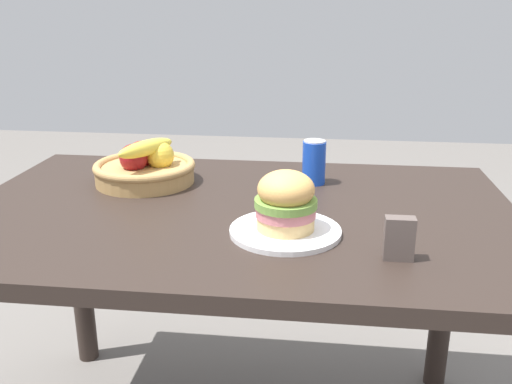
{
  "coord_description": "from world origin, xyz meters",
  "views": [
    {
      "loc": [
        0.21,
        -1.31,
        1.24
      ],
      "look_at": [
        0.05,
        -0.05,
        0.81
      ],
      "focal_mm": 39.31,
      "sensor_mm": 36.0,
      "label": 1
    }
  ],
  "objects_px": {
    "soda_can": "(314,162)",
    "napkin_holder": "(399,239)",
    "plate": "(285,231)",
    "fruit_basket": "(145,167)",
    "sandwich": "(286,201)"
  },
  "relations": [
    {
      "from": "plate",
      "to": "fruit_basket",
      "type": "distance_m",
      "value": 0.54
    },
    {
      "from": "plate",
      "to": "napkin_holder",
      "type": "height_order",
      "value": "napkin_holder"
    },
    {
      "from": "fruit_basket",
      "to": "sandwich",
      "type": "bearing_deg",
      "value": -37.61
    },
    {
      "from": "plate",
      "to": "napkin_holder",
      "type": "relative_size",
      "value": 2.79
    },
    {
      "from": "plate",
      "to": "sandwich",
      "type": "height_order",
      "value": "sandwich"
    },
    {
      "from": "sandwich",
      "to": "napkin_holder",
      "type": "height_order",
      "value": "sandwich"
    },
    {
      "from": "fruit_basket",
      "to": "plate",
      "type": "bearing_deg",
      "value": -37.61
    },
    {
      "from": "soda_can",
      "to": "napkin_holder",
      "type": "bearing_deg",
      "value": -69.54
    },
    {
      "from": "plate",
      "to": "soda_can",
      "type": "distance_m",
      "value": 0.39
    },
    {
      "from": "sandwich",
      "to": "soda_can",
      "type": "bearing_deg",
      "value": 81.93
    },
    {
      "from": "soda_can",
      "to": "napkin_holder",
      "type": "xyz_separation_m",
      "value": [
        0.18,
        -0.48,
        -0.02
      ]
    },
    {
      "from": "sandwich",
      "to": "soda_can",
      "type": "xyz_separation_m",
      "value": [
        0.05,
        0.38,
        -0.01
      ]
    },
    {
      "from": "plate",
      "to": "sandwich",
      "type": "relative_size",
      "value": 1.8
    },
    {
      "from": "soda_can",
      "to": "plate",
      "type": "bearing_deg",
      "value": -98.07
    },
    {
      "from": "soda_can",
      "to": "fruit_basket",
      "type": "xyz_separation_m",
      "value": [
        -0.48,
        -0.05,
        -0.02
      ]
    }
  ]
}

